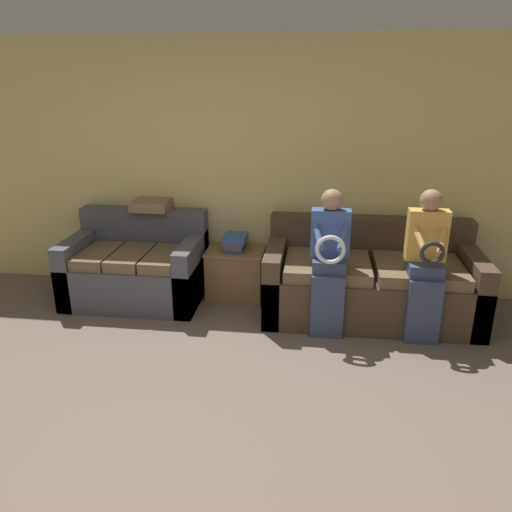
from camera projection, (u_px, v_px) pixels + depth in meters
ground_plane at (153, 479)px, 2.85m from camera, size 14.00×14.00×0.00m
wall_back at (234, 169)px, 5.08m from camera, size 6.75×0.06×2.55m
couch_main at (370, 282)px, 4.74m from camera, size 1.96×0.96×0.87m
couch_side at (137, 269)px, 5.08m from camera, size 1.33×0.88×0.87m
child_left_seated at (329, 257)px, 4.29m from camera, size 0.34×0.38×1.27m
child_right_seated at (426, 260)px, 4.19m from camera, size 0.34×0.38×1.29m
side_shelf at (236, 272)px, 5.16m from camera, size 0.58×0.47×0.50m
book_stack at (235, 242)px, 5.05m from camera, size 0.24×0.30×0.16m
throw_pillow at (152, 204)px, 5.15m from camera, size 0.38×0.38×0.10m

